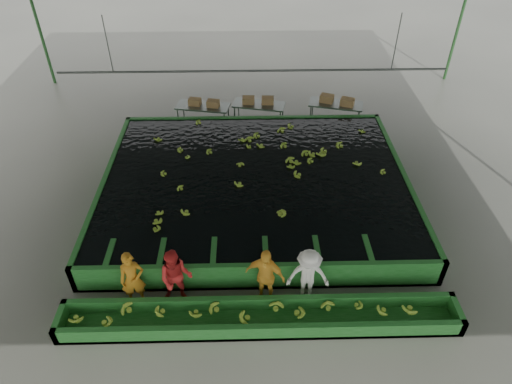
{
  "coord_description": "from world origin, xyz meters",
  "views": [
    {
      "loc": [
        -0.26,
        -10.54,
        9.76
      ],
      "look_at": [
        0.0,
        0.5,
        1.0
      ],
      "focal_mm": 32.0,
      "sensor_mm": 36.0,
      "label": 1
    }
  ],
  "objects_px": {
    "packing_table_mid": "(259,114)",
    "box_stack_right": "(337,103)",
    "worker_a": "(133,279)",
    "worker_d": "(308,276)",
    "packing_table_left": "(204,116)",
    "worker_c": "(265,276)",
    "sorting_trough": "(260,318)",
    "box_stack_mid": "(258,103)",
    "packing_table_right": "(335,114)",
    "worker_b": "(176,278)",
    "flotation_tank": "(255,186)",
    "box_stack_left": "(204,106)"
  },
  "relations": [
    {
      "from": "packing_table_mid",
      "to": "box_stack_right",
      "type": "xyz_separation_m",
      "value": [
        3.19,
        -0.09,
        0.51
      ]
    },
    {
      "from": "worker_a",
      "to": "worker_d",
      "type": "bearing_deg",
      "value": -14.44
    },
    {
      "from": "box_stack_right",
      "to": "packing_table_left",
      "type": "bearing_deg",
      "value": -179.62
    },
    {
      "from": "worker_c",
      "to": "packing_table_left",
      "type": "relative_size",
      "value": 0.82
    },
    {
      "from": "worker_a",
      "to": "worker_c",
      "type": "bearing_deg",
      "value": -14.44
    },
    {
      "from": "sorting_trough",
      "to": "box_stack_mid",
      "type": "distance_m",
      "value": 10.06
    },
    {
      "from": "sorting_trough",
      "to": "packing_table_left",
      "type": "relative_size",
      "value": 4.63
    },
    {
      "from": "worker_c",
      "to": "packing_table_right",
      "type": "height_order",
      "value": "worker_c"
    },
    {
      "from": "worker_d",
      "to": "worker_b",
      "type": "bearing_deg",
      "value": -177.09
    },
    {
      "from": "flotation_tank",
      "to": "worker_a",
      "type": "relative_size",
      "value": 5.86
    },
    {
      "from": "packing_table_left",
      "to": "box_stack_right",
      "type": "height_order",
      "value": "box_stack_right"
    },
    {
      "from": "flotation_tank",
      "to": "box_stack_mid",
      "type": "xyz_separation_m",
      "value": [
        0.22,
        4.93,
        0.51
      ]
    },
    {
      "from": "worker_a",
      "to": "packing_table_right",
      "type": "distance_m",
      "value": 11.28
    },
    {
      "from": "flotation_tank",
      "to": "packing_table_mid",
      "type": "height_order",
      "value": "packing_table_mid"
    },
    {
      "from": "packing_table_right",
      "to": "box_stack_right",
      "type": "height_order",
      "value": "box_stack_right"
    },
    {
      "from": "box_stack_left",
      "to": "sorting_trough",
      "type": "bearing_deg",
      "value": -78.63
    },
    {
      "from": "worker_b",
      "to": "worker_d",
      "type": "height_order",
      "value": "worker_b"
    },
    {
      "from": "worker_d",
      "to": "box_stack_right",
      "type": "relative_size",
      "value": 1.23
    },
    {
      "from": "worker_c",
      "to": "box_stack_mid",
      "type": "height_order",
      "value": "worker_c"
    },
    {
      "from": "worker_a",
      "to": "worker_c",
      "type": "relative_size",
      "value": 0.96
    },
    {
      "from": "packing_table_mid",
      "to": "worker_c",
      "type": "bearing_deg",
      "value": -90.67
    },
    {
      "from": "sorting_trough",
      "to": "worker_b",
      "type": "distance_m",
      "value": 2.34
    },
    {
      "from": "worker_c",
      "to": "packing_table_right",
      "type": "distance_m",
      "value": 9.69
    },
    {
      "from": "worker_b",
      "to": "packing_table_right",
      "type": "height_order",
      "value": "worker_b"
    },
    {
      "from": "box_stack_left",
      "to": "packing_table_left",
      "type": "bearing_deg",
      "value": 167.62
    },
    {
      "from": "sorting_trough",
      "to": "worker_d",
      "type": "distance_m",
      "value": 1.6
    },
    {
      "from": "worker_a",
      "to": "worker_b",
      "type": "bearing_deg",
      "value": -14.44
    },
    {
      "from": "flotation_tank",
      "to": "box_stack_mid",
      "type": "distance_m",
      "value": 4.96
    },
    {
      "from": "packing_table_left",
      "to": "packing_table_right",
      "type": "xyz_separation_m",
      "value": [
        5.47,
        0.05,
        0.0
      ]
    },
    {
      "from": "sorting_trough",
      "to": "worker_d",
      "type": "bearing_deg",
      "value": 32.58
    },
    {
      "from": "packing_table_right",
      "to": "box_stack_mid",
      "type": "xyz_separation_m",
      "value": [
        -3.21,
        0.12,
        0.47
      ]
    },
    {
      "from": "sorting_trough",
      "to": "packing_table_left",
      "type": "xyz_separation_m",
      "value": [
        -2.04,
        9.86,
        0.24
      ]
    },
    {
      "from": "packing_table_right",
      "to": "worker_a",
      "type": "bearing_deg",
      "value": -126.09
    },
    {
      "from": "box_stack_mid",
      "to": "packing_table_mid",
      "type": "bearing_deg",
      "value": -56.13
    },
    {
      "from": "packing_table_mid",
      "to": "packing_table_right",
      "type": "distance_m",
      "value": 3.17
    },
    {
      "from": "worker_b",
      "to": "box_stack_mid",
      "type": "distance_m",
      "value": 9.52
    },
    {
      "from": "packing_table_right",
      "to": "box_stack_mid",
      "type": "relative_size",
      "value": 1.69
    },
    {
      "from": "worker_a",
      "to": "box_stack_right",
      "type": "relative_size",
      "value": 1.23
    },
    {
      "from": "worker_a",
      "to": "flotation_tank",
      "type": "bearing_deg",
      "value": 38.83
    },
    {
      "from": "worker_b",
      "to": "worker_d",
      "type": "bearing_deg",
      "value": -0.96
    },
    {
      "from": "worker_a",
      "to": "box_stack_mid",
      "type": "relative_size",
      "value": 1.33
    },
    {
      "from": "sorting_trough",
      "to": "packing_table_right",
      "type": "xyz_separation_m",
      "value": [
        3.43,
        9.91,
        0.24
      ]
    },
    {
      "from": "worker_d",
      "to": "box_stack_mid",
      "type": "xyz_separation_m",
      "value": [
        -1.03,
        9.23,
        0.11
      ]
    },
    {
      "from": "worker_c",
      "to": "packing_table_right",
      "type": "relative_size",
      "value": 0.82
    },
    {
      "from": "worker_d",
      "to": "box_stack_left",
      "type": "bearing_deg",
      "value": 112.57
    },
    {
      "from": "sorting_trough",
      "to": "packing_table_right",
      "type": "distance_m",
      "value": 10.49
    },
    {
      "from": "packing_table_left",
      "to": "box_stack_right",
      "type": "xyz_separation_m",
      "value": [
        5.49,
        0.04,
        0.5
      ]
    },
    {
      "from": "packing_table_right",
      "to": "box_stack_left",
      "type": "relative_size",
      "value": 1.73
    },
    {
      "from": "box_stack_mid",
      "to": "box_stack_right",
      "type": "distance_m",
      "value": 3.23
    },
    {
      "from": "worker_c",
      "to": "worker_b",
      "type": "bearing_deg",
      "value": -160.45
    }
  ]
}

